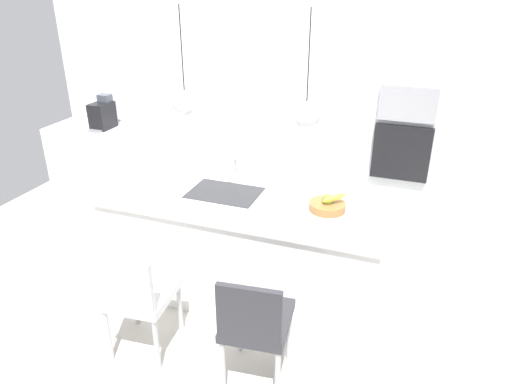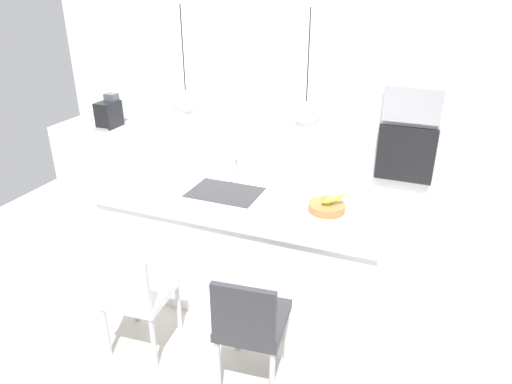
% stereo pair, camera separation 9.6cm
% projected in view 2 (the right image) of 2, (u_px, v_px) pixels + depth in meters
% --- Properties ---
extents(floor, '(6.60, 6.60, 0.00)m').
position_uv_depth(floor, '(245.00, 290.00, 4.05)').
color(floor, '#BCB7AD').
rests_on(floor, ground).
extents(back_wall, '(6.00, 0.10, 2.60)m').
position_uv_depth(back_wall, '(306.00, 99.00, 4.90)').
color(back_wall, white).
rests_on(back_wall, ground).
extents(kitchen_island, '(2.27, 0.91, 0.90)m').
position_uv_depth(kitchen_island, '(245.00, 245.00, 3.86)').
color(kitchen_island, white).
rests_on(kitchen_island, ground).
extents(sink_basin, '(0.56, 0.40, 0.02)m').
position_uv_depth(sink_basin, '(225.00, 193.00, 3.73)').
color(sink_basin, '#2D2D30').
rests_on(sink_basin, kitchen_island).
extents(faucet, '(0.02, 0.17, 0.22)m').
position_uv_depth(faucet, '(236.00, 166.00, 3.85)').
color(faucet, silver).
rests_on(faucet, kitchen_island).
extents(fruit_bowl, '(0.27, 0.27, 0.16)m').
position_uv_depth(fruit_bowl, '(327.00, 206.00, 3.42)').
color(fruit_bowl, '#9E6B38').
rests_on(fruit_bowl, kitchen_island).
extents(side_counter, '(1.10, 0.60, 0.84)m').
position_uv_depth(side_counter, '(106.00, 159.00, 5.77)').
color(side_counter, white).
rests_on(side_counter, ground).
extents(coffee_machine, '(0.20, 0.35, 0.38)m').
position_uv_depth(coffee_machine, '(109.00, 114.00, 5.48)').
color(coffee_machine, black).
rests_on(coffee_machine, side_counter).
extents(microwave, '(0.54, 0.08, 0.34)m').
position_uv_depth(microwave, '(413.00, 105.00, 4.45)').
color(microwave, '#9E9EA3').
rests_on(microwave, back_wall).
extents(oven, '(0.56, 0.08, 0.56)m').
position_uv_depth(oven, '(406.00, 154.00, 4.66)').
color(oven, black).
rests_on(oven, back_wall).
extents(chair_near, '(0.47, 0.49, 0.86)m').
position_uv_depth(chair_near, '(135.00, 292.00, 3.22)').
color(chair_near, silver).
rests_on(chair_near, ground).
extents(chair_middle, '(0.46, 0.51, 0.88)m').
position_uv_depth(chair_middle, '(251.00, 322.00, 2.92)').
color(chair_middle, '#333338').
rests_on(chair_middle, ground).
extents(pendant_light_left, '(0.19, 0.19, 0.79)m').
position_uv_depth(pendant_light_left, '(186.00, 103.00, 3.54)').
color(pendant_light_left, silver).
extents(pendant_light_right, '(0.19, 0.19, 0.79)m').
position_uv_depth(pendant_light_right, '(306.00, 115.00, 3.22)').
color(pendant_light_right, silver).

